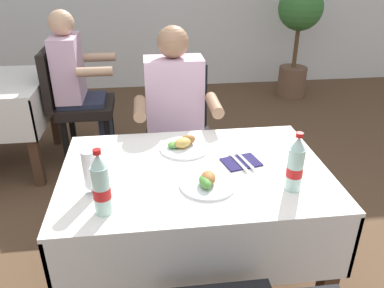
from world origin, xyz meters
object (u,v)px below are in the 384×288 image
object	(u,v)px
cola_bottle_primary	(101,186)
background_patron	(77,81)
seated_diner_far	(175,116)
napkin_cutlery_set	(241,162)
plate_near_camera	(207,182)
cola_bottle_secondary	(295,165)
background_chair_right	(74,100)
potted_plant_corner	(298,26)
plate_far_diner	(184,145)
beer_glass_left	(91,171)
chair_far_diner_seat	(179,131)
main_dining_table	(195,198)

from	to	relation	value
cola_bottle_primary	background_patron	xyz separation A→B (m)	(-0.36, 1.80, -0.15)
seated_diner_far	napkin_cutlery_set	bearing A→B (deg)	-68.87
plate_near_camera	cola_bottle_secondary	xyz separation A→B (m)	(0.36, -0.07, 0.10)
seated_diner_far	background_chair_right	xyz separation A→B (m)	(-0.77, 0.82, -0.16)
cola_bottle_primary	potted_plant_corner	bearing A→B (deg)	57.96
cola_bottle_primary	background_patron	size ratio (longest dim) A/B	0.22
plate_far_diner	background_patron	distance (m)	1.50
cola_bottle_secondary	plate_far_diner	bearing A→B (deg)	134.65
beer_glass_left	potted_plant_corner	bearing A→B (deg)	56.07
cola_bottle_primary	plate_far_diner	bearing A→B (deg)	53.53
chair_far_diner_seat	potted_plant_corner	distance (m)	2.65
seated_diner_far	plate_far_diner	bearing A→B (deg)	-89.69
seated_diner_far	plate_far_diner	distance (m)	0.50
seated_diner_far	potted_plant_corner	size ratio (longest dim) A/B	0.96
cola_bottle_secondary	napkin_cutlery_set	bearing A→B (deg)	123.55
main_dining_table	plate_near_camera	world-z (taller)	plate_near_camera
napkin_cutlery_set	potted_plant_corner	world-z (taller)	potted_plant_corner
chair_far_diner_seat	seated_diner_far	size ratio (longest dim) A/B	0.77
seated_diner_far	background_chair_right	size ratio (longest dim) A/B	1.30
chair_far_diner_seat	cola_bottle_secondary	bearing A→B (deg)	-69.11
plate_near_camera	chair_far_diner_seat	bearing A→B (deg)	92.12
chair_far_diner_seat	plate_far_diner	distance (m)	0.64
cola_bottle_primary	cola_bottle_secondary	xyz separation A→B (m)	(0.78, 0.07, -0.01)
background_patron	potted_plant_corner	size ratio (longest dim) A/B	0.96
cola_bottle_primary	cola_bottle_secondary	bearing A→B (deg)	4.83
plate_far_diner	background_chair_right	bearing A→B (deg)	120.36
plate_near_camera	cola_bottle_primary	distance (m)	0.46
chair_far_diner_seat	beer_glass_left	distance (m)	1.09
beer_glass_left	cola_bottle_secondary	distance (m)	0.84
chair_far_diner_seat	cola_bottle_secondary	world-z (taller)	cola_bottle_secondary
background_chair_right	background_patron	xyz separation A→B (m)	(0.05, -0.00, 0.16)
background_chair_right	main_dining_table	bearing A→B (deg)	-62.34
napkin_cutlery_set	background_chair_right	distance (m)	1.82
seated_diner_far	background_chair_right	world-z (taller)	seated_diner_far
cola_bottle_primary	background_patron	world-z (taller)	background_patron
plate_near_camera	background_patron	size ratio (longest dim) A/B	0.19
chair_far_diner_seat	background_chair_right	size ratio (longest dim) A/B	1.00
seated_diner_far	potted_plant_corner	bearing A→B (deg)	53.43
napkin_cutlery_set	potted_plant_corner	size ratio (longest dim) A/B	0.15
plate_near_camera	cola_bottle_primary	world-z (taller)	cola_bottle_primary
seated_diner_far	napkin_cutlery_set	distance (m)	0.72
beer_glass_left	cola_bottle_secondary	bearing A→B (deg)	-4.98
main_dining_table	cola_bottle_secondary	distance (m)	0.53
beer_glass_left	potted_plant_corner	distance (m)	3.68
napkin_cutlery_set	potted_plant_corner	xyz separation A→B (m)	(1.37, 2.88, 0.10)
main_dining_table	beer_glass_left	distance (m)	0.54
chair_far_diner_seat	beer_glass_left	xyz separation A→B (m)	(-0.45, -0.96, 0.29)
background_patron	potted_plant_corner	bearing A→B (deg)	30.51
main_dining_table	plate_far_diner	bearing A→B (deg)	97.73
cola_bottle_secondary	plate_near_camera	bearing A→B (deg)	169.64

